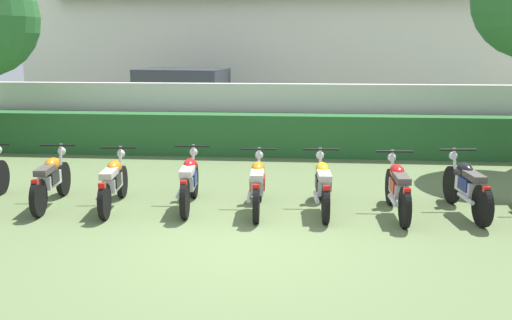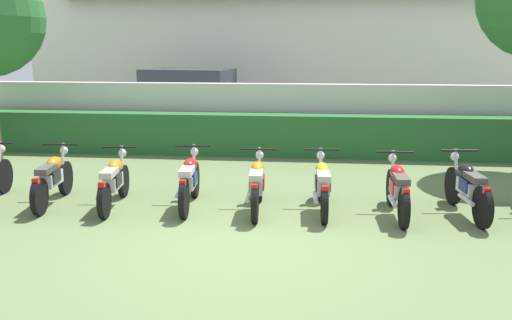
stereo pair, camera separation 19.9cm
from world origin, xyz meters
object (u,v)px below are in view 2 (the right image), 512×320
motorcycle_in_row_5 (322,185)px  motorcycle_in_row_6 (398,188)px  motorcycle_in_row_3 (189,180)px  motorcycle_in_row_1 (52,178)px  motorcycle_in_row_2 (114,181)px  motorcycle_in_row_7 (468,187)px  parked_car (193,99)px  motorcycle_in_row_4 (257,184)px

motorcycle_in_row_5 → motorcycle_in_row_6: 1.19m
motorcycle_in_row_3 → motorcycle_in_row_1: bearing=87.3°
motorcycle_in_row_1 → motorcycle_in_row_3: motorcycle_in_row_3 is taller
motorcycle_in_row_2 → motorcycle_in_row_7: (5.73, 0.15, 0.02)m
motorcycle_in_row_7 → parked_car: bearing=29.8°
motorcycle_in_row_6 → motorcycle_in_row_3: bearing=86.0°
motorcycle_in_row_3 → motorcycle_in_row_6: (3.37, -0.14, -0.00)m
parked_car → motorcycle_in_row_5: (4.07, -8.79, -0.49)m
motorcycle_in_row_2 → motorcycle_in_row_4: size_ratio=1.01×
motorcycle_in_row_7 → motorcycle_in_row_4: bearing=86.0°
motorcycle_in_row_1 → motorcycle_in_row_2: (1.09, -0.04, -0.01)m
motorcycle_in_row_3 → parked_car: bearing=7.4°
motorcycle_in_row_4 → motorcycle_in_row_7: 3.33m
motorcycle_in_row_3 → motorcycle_in_row_4: motorcycle_in_row_3 is taller
motorcycle_in_row_4 → motorcycle_in_row_7: bearing=-90.6°
motorcycle_in_row_1 → motorcycle_in_row_7: bearing=-95.8°
motorcycle_in_row_2 → motorcycle_in_row_7: size_ratio=0.97×
motorcycle_in_row_1 → motorcycle_in_row_4: 3.49m
parked_car → motorcycle_in_row_5: bearing=-56.7°
motorcycle_in_row_4 → motorcycle_in_row_5: 1.05m
motorcycle_in_row_2 → motorcycle_in_row_7: motorcycle_in_row_7 is taller
motorcycle_in_row_4 → motorcycle_in_row_7: motorcycle_in_row_7 is taller
parked_car → motorcycle_in_row_3: bearing=-69.5°
parked_car → motorcycle_in_row_7: size_ratio=2.44×
motorcycle_in_row_1 → motorcycle_in_row_5: 4.54m
motorcycle_in_row_2 → motorcycle_in_row_5: motorcycle_in_row_5 is taller
parked_car → motorcycle_in_row_4: parked_car is taller
motorcycle_in_row_2 → motorcycle_in_row_6: 4.62m
parked_car → motorcycle_in_row_2: bearing=-77.5°
motorcycle_in_row_1 → motorcycle_in_row_3: size_ratio=1.00×
motorcycle_in_row_1 → motorcycle_in_row_3: 2.34m
motorcycle_in_row_3 → motorcycle_in_row_4: (1.14, -0.11, -0.01)m
motorcycle_in_row_3 → motorcycle_in_row_4: bearing=-100.0°
motorcycle_in_row_4 → motorcycle_in_row_5: size_ratio=0.98×
parked_car → motorcycle_in_row_5: 9.70m
motorcycle_in_row_1 → motorcycle_in_row_2: size_ratio=1.01×
motorcycle_in_row_5 → motorcycle_in_row_6: (1.18, -0.13, 0.01)m
motorcycle_in_row_2 → motorcycle_in_row_3: size_ratio=0.99×
motorcycle_in_row_2 → motorcycle_in_row_1: bearing=81.4°
motorcycle_in_row_3 → motorcycle_in_row_5: size_ratio=1.00×
parked_car → motorcycle_in_row_2: (0.62, -8.90, -0.50)m
motorcycle_in_row_3 → motorcycle_in_row_6: 3.37m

